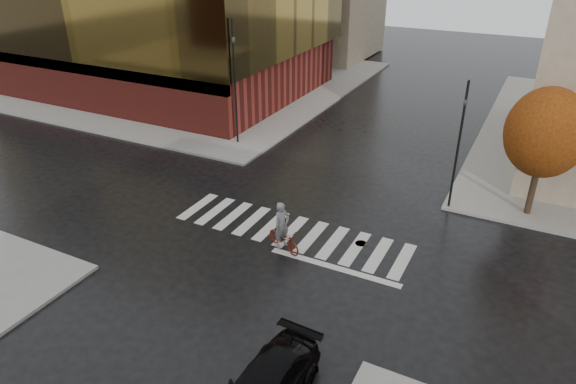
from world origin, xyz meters
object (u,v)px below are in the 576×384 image
at_px(traffic_light_ne, 459,139).
at_px(traffic_light_nw, 235,73).
at_px(cyclist, 283,234).
at_px(fire_hydrant, 225,127).

bearing_deg(traffic_light_ne, traffic_light_nw, 1.84).
bearing_deg(cyclist, traffic_light_ne, -15.79).
bearing_deg(cyclist, fire_hydrant, 66.62).
height_order(cyclist, traffic_light_ne, traffic_light_ne).
bearing_deg(traffic_light_nw, fire_hydrant, -134.42).
xyz_separation_m(cyclist, fire_hydrant, (-10.37, 11.00, -0.21)).
relative_size(traffic_light_nw, traffic_light_ne, 1.21).
xyz_separation_m(traffic_light_ne, fire_hydrant, (-16.30, 3.70, -3.28)).
xyz_separation_m(cyclist, traffic_light_nw, (-8.70, 10.00, 4.04)).
bearing_deg(traffic_light_nw, traffic_light_ne, 66.18).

